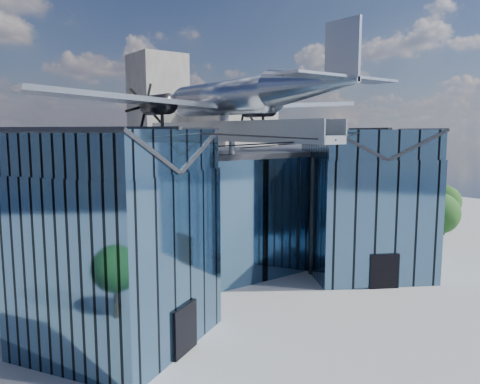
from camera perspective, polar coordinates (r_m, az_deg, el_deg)
ground_plane at (r=34.07m, az=2.06°, el=-12.45°), size 120.00×120.00×0.00m
museum at (r=37.24m, az=-3.52°, el=-1.92°), size 32.88×24.50×17.60m
bg_towers at (r=78.46m, az=-20.89°, el=5.85°), size 77.00×24.50×26.00m
tree_plaza_e at (r=46.98m, az=23.10°, el=-2.43°), size 4.90×4.90×5.93m
tree_side_e at (r=56.71m, az=23.69°, el=-1.09°), size 3.90×3.90×5.57m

